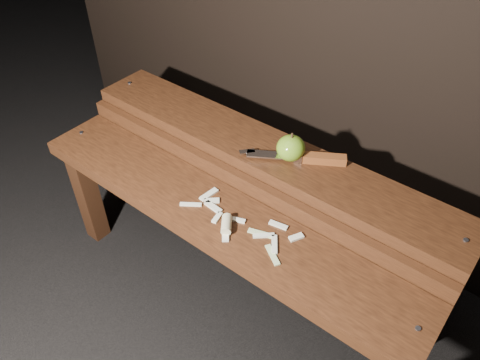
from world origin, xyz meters
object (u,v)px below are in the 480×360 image
Objects in this scene: knife at (310,158)px; bench_rear_tier at (262,170)px; bench_front_tier at (212,230)px; apple at (291,148)px.

bench_rear_tier is at bearing -168.79° from knife.
knife is at bearing 61.95° from bench_front_tier.
bench_front_tier is 4.64× the size of knife.
apple is (0.09, 0.23, 0.18)m from bench_front_tier.
apple reaches higher than bench_front_tier.
apple reaches higher than knife.
knife is at bearing 11.21° from bench_rear_tier.
bench_rear_tier reaches higher than bench_front_tier.
bench_rear_tier is at bearing -177.13° from apple.
knife reaches higher than bench_rear_tier.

